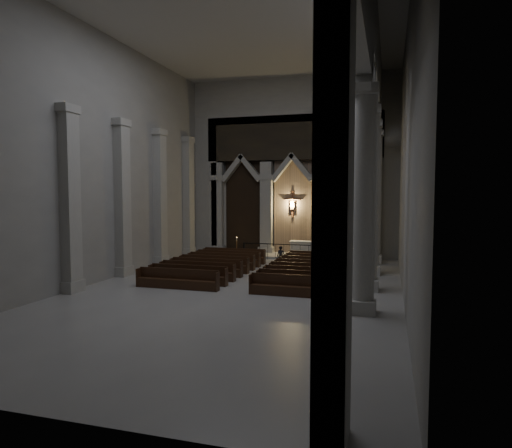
{
  "coord_description": "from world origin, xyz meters",
  "views": [
    {
      "loc": [
        6.38,
        -19.01,
        4.34
      ],
      "look_at": [
        -0.06,
        3.0,
        2.72
      ],
      "focal_mm": 32.0,
      "sensor_mm": 36.0,
      "label": 1
    }
  ],
  "objects_px": {
    "candle_stand_right": "(337,255)",
    "worshipper": "(281,256)",
    "altar": "(304,248)",
    "pews": "(259,271)",
    "altar_rail": "(284,249)",
    "candle_stand_left": "(237,252)"
  },
  "relations": [
    {
      "from": "candle_stand_left",
      "to": "worshipper",
      "type": "xyz_separation_m",
      "value": [
        3.61,
        -2.67,
        0.23
      ]
    },
    {
      "from": "altar",
      "to": "altar_rail",
      "type": "relative_size",
      "value": 0.35
    },
    {
      "from": "candle_stand_right",
      "to": "worshipper",
      "type": "bearing_deg",
      "value": -133.37
    },
    {
      "from": "pews",
      "to": "altar_rail",
      "type": "bearing_deg",
      "value": 90.0
    },
    {
      "from": "altar_rail",
      "to": "pews",
      "type": "relative_size",
      "value": 0.58
    },
    {
      "from": "altar_rail",
      "to": "candle_stand_left",
      "type": "relative_size",
      "value": 3.97
    },
    {
      "from": "altar",
      "to": "candle_stand_right",
      "type": "xyz_separation_m",
      "value": [
        2.25,
        -0.78,
        -0.25
      ]
    },
    {
      "from": "candle_stand_right",
      "to": "worshipper",
      "type": "distance_m",
      "value": 4.26
    },
    {
      "from": "candle_stand_left",
      "to": "candle_stand_right",
      "type": "xyz_separation_m",
      "value": [
        6.54,
        0.42,
        0.01
      ]
    },
    {
      "from": "altar",
      "to": "candle_stand_left",
      "type": "distance_m",
      "value": 4.46
    },
    {
      "from": "pews",
      "to": "worshipper",
      "type": "distance_m",
      "value": 3.4
    },
    {
      "from": "candle_stand_right",
      "to": "candle_stand_left",
      "type": "bearing_deg",
      "value": -176.29
    },
    {
      "from": "pews",
      "to": "worshipper",
      "type": "height_order",
      "value": "worshipper"
    },
    {
      "from": "altar",
      "to": "pews",
      "type": "height_order",
      "value": "altar"
    },
    {
      "from": "altar_rail",
      "to": "candle_stand_right",
      "type": "bearing_deg",
      "value": 11.77
    },
    {
      "from": "altar",
      "to": "worshipper",
      "type": "bearing_deg",
      "value": -99.83
    },
    {
      "from": "candle_stand_right",
      "to": "worshipper",
      "type": "relative_size",
      "value": 1.16
    },
    {
      "from": "altar",
      "to": "worshipper",
      "type": "xyz_separation_m",
      "value": [
        -0.67,
        -3.87,
        -0.03
      ]
    },
    {
      "from": "altar",
      "to": "pews",
      "type": "relative_size",
      "value": 0.2
    },
    {
      "from": "altar_rail",
      "to": "candle_stand_left",
      "type": "height_order",
      "value": "candle_stand_left"
    },
    {
      "from": "pews",
      "to": "candle_stand_right",
      "type": "bearing_deg",
      "value": 63.07
    },
    {
      "from": "altar",
      "to": "worshipper",
      "type": "relative_size",
      "value": 1.57
    }
  ]
}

